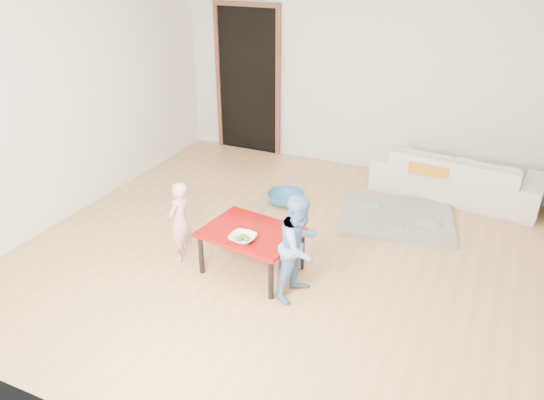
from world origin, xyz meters
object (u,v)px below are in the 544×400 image
Objects in this scene: bowl at (243,238)px; basin at (286,198)px; child_blue at (300,247)px; red_table at (252,251)px; child_pink at (180,222)px; sofa at (456,175)px.

bowl is 0.52× the size of basin.
basin is at bearing 39.95° from child_blue.
red_table is 1.96× the size of basin.
child_blue reaches higher than basin.
red_table is 1.07× the size of child_pink.
sofa is at bearing -7.23° from child_blue.
child_blue is at bearing 76.06° from sofa.
red_table is 0.62m from child_blue.
child_blue is (1.27, -0.07, 0.08)m from child_pink.
child_blue reaches higher than red_table.
bowl is at bearing -86.31° from red_table.
child_blue is (0.53, 0.04, 0.02)m from bowl.
child_pink is (-2.26, -2.61, 0.12)m from sofa.
bowl is (-1.52, -2.72, 0.18)m from sofa.
bowl is at bearing 107.87° from child_blue.
sofa reaches higher than basin.
red_table is (-1.53, -2.52, -0.07)m from sofa.
basin is (-0.29, 1.66, -0.40)m from bowl.
sofa is 2.11m from basin.
child_blue reaches higher than bowl.
child_pink is at bearing -106.37° from basin.
sofa is 2.95m from red_table.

